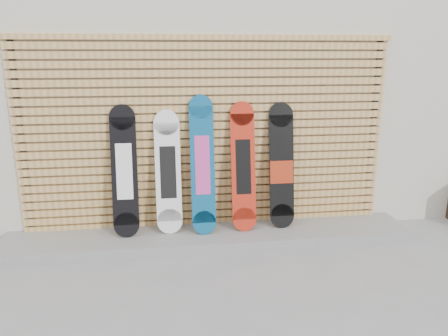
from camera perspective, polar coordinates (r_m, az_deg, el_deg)
The scene contains 9 objects.
ground at distance 4.50m, azimuth 1.06°, elevation -13.01°, with size 80.00×80.00×0.00m, color gray.
building at distance 7.52m, azimuth 0.80°, elevation 12.57°, with size 12.00×5.00×3.60m, color beige.
concrete_step at distance 5.07m, azimuth -1.82°, elevation -8.94°, with size 4.60×0.70×0.12m, color gray.
slat_wall at distance 5.01m, azimuth -2.28°, elevation 4.54°, with size 4.26×0.08×2.29m.
snowboard_0 at distance 4.91m, azimuth -12.88°, elevation -0.44°, with size 0.28×0.31×1.44m.
snowboard_1 at distance 4.92m, azimuth -7.31°, elevation -0.56°, with size 0.29×0.27×1.38m.
snowboard_2 at distance 4.88m, azimuth -2.83°, elevation 0.38°, with size 0.27×0.34×1.54m.
snowboard_3 at distance 4.96m, azimuth 2.52°, elevation 0.15°, with size 0.28×0.32×1.46m.
snowboard_4 at distance 5.08m, azimuth 7.51°, elevation 0.17°, with size 0.29×0.28×1.44m.
Camera 1 is at (-0.62, -3.93, 2.11)m, focal length 35.00 mm.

